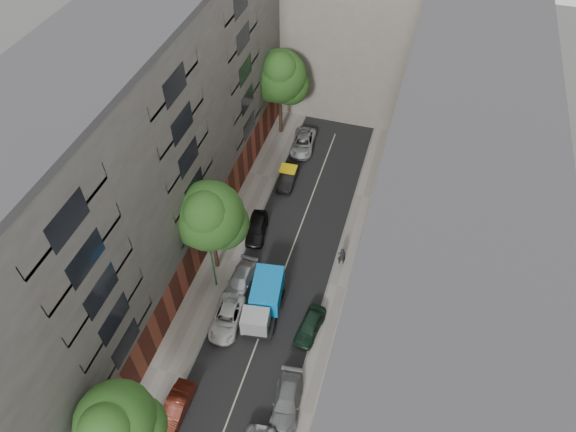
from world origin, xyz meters
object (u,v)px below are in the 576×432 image
at_px(tree_near, 117,424).
at_px(lamp_post, 211,256).
at_px(tree_far, 281,78).
at_px(car_left_4, 257,228).
at_px(car_right_2, 310,326).
at_px(car_right_1, 287,401).
at_px(car_left_1, 176,407).
at_px(car_left_6, 303,143).
at_px(pedestrian, 342,256).
at_px(car_left_3, 240,281).
at_px(tree_mid, 210,218).
at_px(car_left_2, 227,318).
at_px(car_left_5, 288,177).
at_px(tarp_truck, 264,300).

height_order(tree_near, lamp_post, tree_near).
relative_size(tree_far, lamp_post, 1.58).
xyz_separation_m(car_left_4, car_right_2, (7.20, -8.28, -0.05)).
bearing_deg(car_right_1, car_left_1, -166.65).
distance_m(tree_near, tree_far, 35.38).
distance_m(car_left_6, tree_near, 34.15).
height_order(car_left_6, pedestrian, pedestrian).
distance_m(car_left_3, tree_mid, 6.33).
xyz_separation_m(car_left_1, car_left_2, (0.80, 7.60, -0.01)).
bearing_deg(car_left_3, tree_far, 98.91).
relative_size(car_left_1, tree_near, 0.44).
height_order(car_left_1, car_right_1, car_right_1).
bearing_deg(car_left_6, tree_far, 143.74).
bearing_deg(car_left_5, car_left_6, 87.23).
bearing_deg(lamp_post, car_left_3, 16.45).
xyz_separation_m(car_left_6, lamp_post, (-2.16, -19.30, 3.36)).
bearing_deg(car_left_2, tree_far, 91.52).
relative_size(car_right_1, lamp_post, 0.72).
xyz_separation_m(car_left_2, tree_near, (-1.70, -11.31, 5.70)).
height_order(car_left_4, tree_mid, tree_mid).
bearing_deg(car_right_1, car_left_2, 135.49).
height_order(car_left_2, lamp_post, lamp_post).
relative_size(car_left_2, car_right_1, 1.00).
xyz_separation_m(car_left_3, tree_near, (-1.50, -14.91, 5.68)).
distance_m(car_left_2, lamp_post, 5.04).
xyz_separation_m(car_left_3, car_left_5, (0.20, 13.20, 0.03)).
distance_m(tarp_truck, car_left_4, 8.23).
bearing_deg(tree_near, tarp_truck, 72.69).
distance_m(tarp_truck, car_left_5, 15.07).
bearing_deg(car_left_5, car_right_2, -70.46).
bearing_deg(tree_mid, car_left_6, 81.08).
height_order(car_left_3, lamp_post, lamp_post).
relative_size(car_left_5, tree_far, 0.41).
xyz_separation_m(tarp_truck, tree_far, (-5.37, 22.10, 5.52)).
bearing_deg(car_left_3, tarp_truck, -30.98).
relative_size(car_right_2, lamp_post, 0.60).
xyz_separation_m(tree_mid, lamp_post, (0.59, -1.79, -2.27)).
bearing_deg(car_left_3, car_left_5, 90.38).
bearing_deg(car_right_2, pedestrian, 90.32).
xyz_separation_m(tarp_truck, car_left_4, (-3.22, 7.54, -0.71)).
xyz_separation_m(car_right_1, tree_mid, (-9.15, 9.81, 5.66)).
bearing_deg(car_right_1, tarp_truck, 113.29).
distance_m(car_left_3, car_right_1, 10.84).
bearing_deg(car_right_1, car_left_4, 109.93).
height_order(car_right_2, tree_far, tree_far).
xyz_separation_m(car_left_2, car_left_4, (-0.80, 9.48, 0.07)).
bearing_deg(tarp_truck, car_left_4, 104.67).
relative_size(car_left_2, pedestrian, 2.39).
bearing_deg(car_left_1, car_left_6, 89.08).
xyz_separation_m(car_left_5, car_left_6, (0.00, 5.52, 0.00)).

